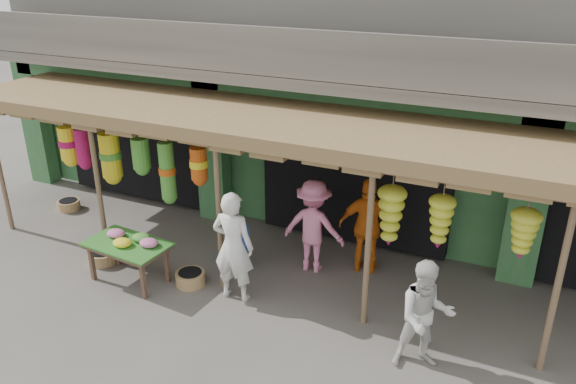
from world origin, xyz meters
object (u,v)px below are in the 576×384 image
at_px(person_front, 233,247).
at_px(person_right, 425,316).
at_px(person_shopper, 314,226).
at_px(flower_table, 129,245).
at_px(person_vendor, 368,226).
at_px(blue_chair, 236,243).

relative_size(person_front, person_right, 1.17).
bearing_deg(person_front, person_right, 169.18).
bearing_deg(person_front, person_shopper, -125.06).
distance_m(person_front, person_right, 3.14).
bearing_deg(flower_table, person_front, 13.57).
relative_size(flower_table, person_vendor, 0.84).
xyz_separation_m(person_front, person_shopper, (0.81, 1.36, -0.09)).
height_order(flower_table, person_right, person_right).
height_order(flower_table, blue_chair, flower_table).
bearing_deg(person_front, blue_chair, -66.34).
xyz_separation_m(person_front, person_right, (3.12, -0.36, -0.14)).
height_order(person_front, person_shopper, person_front).
distance_m(flower_table, person_front, 1.90).
xyz_separation_m(person_vendor, person_shopper, (-0.88, -0.34, -0.03)).
relative_size(person_vendor, person_shopper, 1.03).
distance_m(flower_table, person_right, 4.98).
bearing_deg(person_vendor, person_right, 113.68).
xyz_separation_m(blue_chair, person_right, (3.59, -1.25, 0.35)).
height_order(person_front, person_right, person_front).
bearing_deg(person_shopper, person_right, 140.08).
xyz_separation_m(person_front, person_vendor, (1.69, 1.70, -0.07)).
height_order(blue_chair, person_right, person_right).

